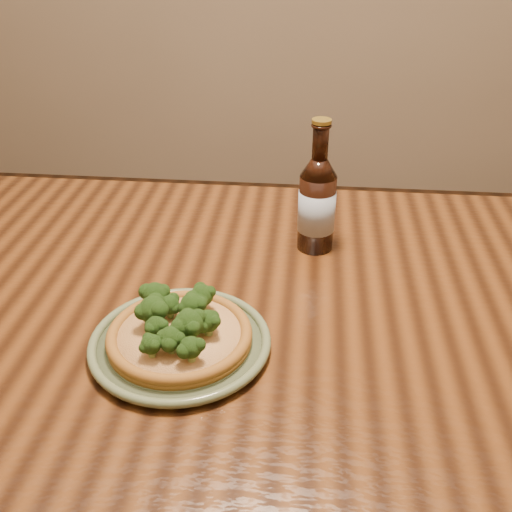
# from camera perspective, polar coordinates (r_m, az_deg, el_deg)

# --- Properties ---
(table) EXTENTS (1.60, 0.90, 0.75)m
(table) POSITION_cam_1_polar(r_m,az_deg,el_deg) (1.08, -7.11, -7.56)
(table) COLOR #4D2910
(table) RESTS_ON ground
(plate) EXTENTS (0.27, 0.27, 0.02)m
(plate) POSITION_cam_1_polar(r_m,az_deg,el_deg) (0.91, -7.23, -8.17)
(plate) COLOR #596747
(plate) RESTS_ON table
(pizza) EXTENTS (0.22, 0.22, 0.07)m
(pizza) POSITION_cam_1_polar(r_m,az_deg,el_deg) (0.89, -7.36, -7.11)
(pizza) COLOR brown
(pizza) RESTS_ON plate
(beer_bottle) EXTENTS (0.07, 0.07, 0.25)m
(beer_bottle) POSITION_cam_1_polar(r_m,az_deg,el_deg) (1.12, 5.83, 5.04)
(beer_bottle) COLOR black
(beer_bottle) RESTS_ON table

